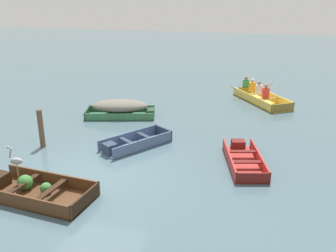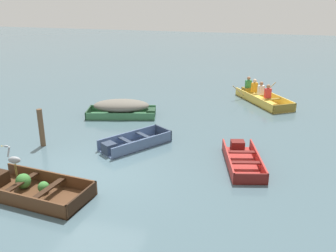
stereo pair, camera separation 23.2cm
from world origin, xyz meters
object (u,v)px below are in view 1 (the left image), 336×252
Objects in this scene: rowboat_yellow_with_crew at (259,96)px; heron_on_dinghy at (16,160)px; skiff_green_near_moored at (121,107)px; skiff_slate_blue_far_moored at (133,143)px; dinghy_dark_varnish_foreground at (32,190)px; mooring_post at (41,129)px; skiff_red_mid_moored at (243,159)px.

heron_on_dinghy is at bearing -118.90° from rowboat_yellow_with_crew.
skiff_green_near_moored is 3.38m from skiff_slate_blue_far_moored.
rowboat_yellow_with_crew is 11.83m from heron_on_dinghy.
dinghy_dark_varnish_foreground is 11.67m from rowboat_yellow_with_crew.
heron_on_dinghy reaches higher than skiff_green_near_moored.
dinghy_dark_varnish_foreground is 1.19× the size of skiff_slate_blue_far_moored.
skiff_green_near_moored is 3.93m from mooring_post.
skiff_slate_blue_far_moored is (-3.62, 0.28, 0.02)m from skiff_red_mid_moored.
skiff_green_near_moored is at bearing -144.82° from rowboat_yellow_with_crew.
mooring_post is (-1.51, 2.88, 0.49)m from dinghy_dark_varnish_foreground.
dinghy_dark_varnish_foreground is at bearing -7.64° from heron_on_dinghy.
rowboat_yellow_with_crew is at bearing 61.10° from heron_on_dinghy.
dinghy_dark_varnish_foreground is at bearing -116.99° from rowboat_yellow_with_crew.
skiff_slate_blue_far_moored is 3.06m from mooring_post.
skiff_green_near_moored is 1.20× the size of skiff_slate_blue_far_moored.
heron_on_dinghy is (-5.47, -3.24, 0.78)m from skiff_red_mid_moored.
skiff_slate_blue_far_moored is at bearing 175.57° from skiff_red_mid_moored.
heron_on_dinghy reaches higher than dinghy_dark_varnish_foreground.
dinghy_dark_varnish_foreground is 0.87× the size of rowboat_yellow_with_crew.
dinghy_dark_varnish_foreground reaches higher than skiff_red_mid_moored.
skiff_green_near_moored is 3.58× the size of heron_on_dinghy.
rowboat_yellow_with_crew reaches higher than skiff_red_mid_moored.
heron_on_dinghy is at bearing -149.35° from skiff_red_mid_moored.
skiff_slate_blue_far_moored is 7.84m from rowboat_yellow_with_crew.
skiff_slate_blue_far_moored is at bearing -61.98° from skiff_green_near_moored.
rowboat_yellow_with_crew reaches higher than skiff_green_near_moored.
skiff_slate_blue_far_moored is 0.73× the size of rowboat_yellow_with_crew.
heron_on_dinghy reaches higher than rowboat_yellow_with_crew.
heron_on_dinghy is (-0.41, 0.06, 0.75)m from dinghy_dark_varnish_foreground.
heron_on_dinghy is 3.04m from mooring_post.
heron_on_dinghy is (-5.71, -10.34, 0.66)m from rowboat_yellow_with_crew.
skiff_green_near_moored is 6.53m from heron_on_dinghy.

